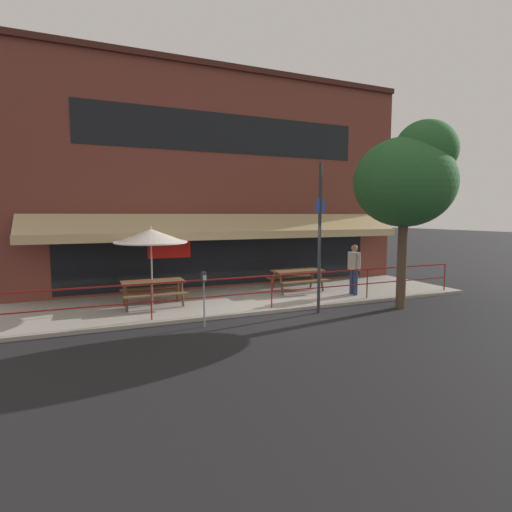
# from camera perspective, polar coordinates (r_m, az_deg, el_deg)

# --- Properties ---
(ground_plane) EXTENTS (120.00, 120.00, 0.00)m
(ground_plane) POSITION_cam_1_polar(r_m,az_deg,el_deg) (11.58, 2.90, -8.17)
(ground_plane) COLOR black
(patio_deck) EXTENTS (15.00, 4.00, 0.10)m
(patio_deck) POSITION_cam_1_polar(r_m,az_deg,el_deg) (13.35, -0.90, -6.05)
(patio_deck) COLOR #9E998E
(patio_deck) RESTS_ON ground
(restaurant_building) EXTENTS (15.00, 1.60, 8.20)m
(restaurant_building) POSITION_cam_1_polar(r_m,az_deg,el_deg) (15.19, -4.17, 10.62)
(restaurant_building) COLOR brown
(restaurant_building) RESTS_ON ground
(patio_railing) EXTENTS (13.84, 0.04, 0.97)m
(patio_railing) POSITION_cam_1_polar(r_m,az_deg,el_deg) (11.68, 2.27, -4.03)
(patio_railing) COLOR maroon
(patio_railing) RESTS_ON patio_deck
(picnic_table_left) EXTENTS (1.80, 1.42, 0.76)m
(picnic_table_left) POSITION_cam_1_polar(r_m,az_deg,el_deg) (12.27, -14.49, -4.18)
(picnic_table_left) COLOR brown
(picnic_table_left) RESTS_ON patio_deck
(picnic_table_centre) EXTENTS (1.80, 1.42, 0.76)m
(picnic_table_centre) POSITION_cam_1_polar(r_m,az_deg,el_deg) (14.26, 5.95, -2.63)
(picnic_table_centre) COLOR brown
(picnic_table_centre) RESTS_ON patio_deck
(patio_umbrella_left) EXTENTS (2.14, 2.14, 2.38)m
(patio_umbrella_left) POSITION_cam_1_polar(r_m,az_deg,el_deg) (12.28, -14.79, 2.75)
(patio_umbrella_left) COLOR #B7B2A8
(patio_umbrella_left) RESTS_ON patio_deck
(pedestrian_walking) EXTENTS (0.24, 0.62, 1.71)m
(pedestrian_walking) POSITION_cam_1_polar(r_m,az_deg,el_deg) (13.95, 13.83, -1.51)
(pedestrian_walking) COLOR navy
(pedestrian_walking) RESTS_ON patio_deck
(parking_meter_near) EXTENTS (0.15, 0.16, 1.42)m
(parking_meter_near) POSITION_cam_1_polar(r_m,az_deg,el_deg) (10.06, -7.46, -3.67)
(parking_meter_near) COLOR gray
(parking_meter_near) RESTS_ON ground
(street_sign_pole) EXTENTS (0.28, 0.09, 4.26)m
(street_sign_pole) POSITION_cam_1_polar(r_m,az_deg,el_deg) (11.41, 9.07, 2.67)
(street_sign_pole) COLOR #2D2D33
(street_sign_pole) RESTS_ON ground
(street_tree_curbside) EXTENTS (3.08, 2.77, 5.53)m
(street_tree_curbside) POSITION_cam_1_polar(r_m,az_deg,el_deg) (12.72, 21.00, 10.52)
(street_tree_curbside) COLOR brown
(street_tree_curbside) RESTS_ON ground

